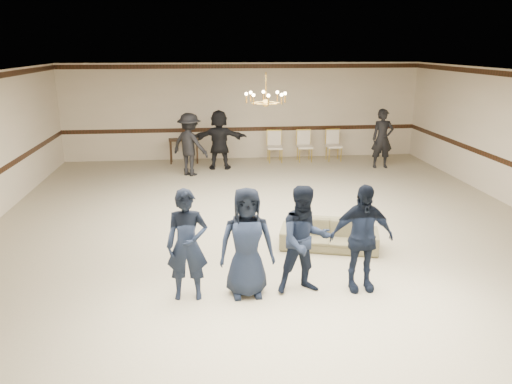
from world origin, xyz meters
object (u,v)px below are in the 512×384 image
(chandelier, at_px, (266,88))
(boy_a, at_px, (187,245))
(settee, at_px, (329,235))
(console_table, at_px, (184,151))
(adult_mid, at_px, (219,140))
(banquet_chair_mid, at_px, (305,146))
(banquet_chair_right, at_px, (334,146))
(boy_d, at_px, (361,238))
(boy_b, at_px, (247,243))
(boy_c, at_px, (305,240))
(adult_left, at_px, (190,145))
(banquet_chair_left, at_px, (275,147))
(adult_right, at_px, (382,139))

(chandelier, xyz_separation_m, boy_a, (-1.66, -3.72, -2.01))
(settee, relative_size, console_table, 1.91)
(settee, bearing_deg, chandelier, 131.07)
(chandelier, distance_m, adult_mid, 5.01)
(banquet_chair_mid, distance_m, banquet_chair_right, 1.00)
(boy_d, bearing_deg, banquet_chair_mid, 83.28)
(adult_mid, bearing_deg, boy_d, 106.63)
(banquet_chair_mid, bearing_deg, chandelier, -111.02)
(boy_b, height_order, boy_d, same)
(settee, relative_size, banquet_chair_mid, 1.81)
(boy_b, distance_m, console_table, 9.27)
(boy_a, distance_m, boy_b, 0.90)
(boy_c, distance_m, adult_left, 7.79)
(boy_d, xyz_separation_m, banquet_chair_mid, (0.95, 8.98, -0.36))
(boy_a, height_order, adult_left, adult_left)
(adult_left, relative_size, adult_mid, 1.00)
(boy_c, distance_m, settee, 1.95)
(adult_mid, xyz_separation_m, console_table, (-1.14, 0.93, -0.52))
(banquet_chair_left, height_order, console_table, banquet_chair_left)
(adult_mid, distance_m, banquet_chair_left, 2.04)
(banquet_chair_left, distance_m, console_table, 3.01)
(chandelier, xyz_separation_m, adult_mid, (-0.87, 4.53, -1.95))
(boy_d, bearing_deg, adult_left, 109.72)
(boy_c, height_order, adult_left, adult_left)
(boy_a, bearing_deg, console_table, 94.70)
(boy_b, bearing_deg, boy_c, -1.63)
(adult_left, bearing_deg, adult_right, -141.23)
(boy_b, bearing_deg, adult_left, 95.98)
(settee, bearing_deg, boy_d, -71.69)
(banquet_chair_right, bearing_deg, boy_c, -109.70)
(settee, height_order, banquet_chair_mid, banquet_chair_mid)
(adult_mid, height_order, adult_right, same)
(settee, bearing_deg, banquet_chair_mid, 97.94)
(boy_c, height_order, banquet_chair_left, boy_c)
(chandelier, height_order, boy_d, chandelier)
(boy_a, distance_m, adult_mid, 8.29)
(boy_b, bearing_deg, banquet_chair_right, 65.70)
(banquet_chair_left, bearing_deg, adult_right, -13.27)
(adult_mid, bearing_deg, boy_a, 88.12)
(adult_mid, xyz_separation_m, banquet_chair_right, (3.86, 0.73, -0.42))
(boy_c, distance_m, adult_right, 8.85)
(boy_c, relative_size, banquet_chair_left, 1.70)
(banquet_chair_right, bearing_deg, adult_right, -44.33)
(boy_a, height_order, boy_d, same)
(boy_c, xyz_separation_m, settee, (0.83, 1.66, -0.60))
(banquet_chair_mid, height_order, console_table, banquet_chair_mid)
(boy_c, height_order, banquet_chair_right, boy_c)
(settee, bearing_deg, boy_c, -100.72)
(boy_c, bearing_deg, banquet_chair_mid, 72.09)
(boy_b, bearing_deg, chandelier, 76.86)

